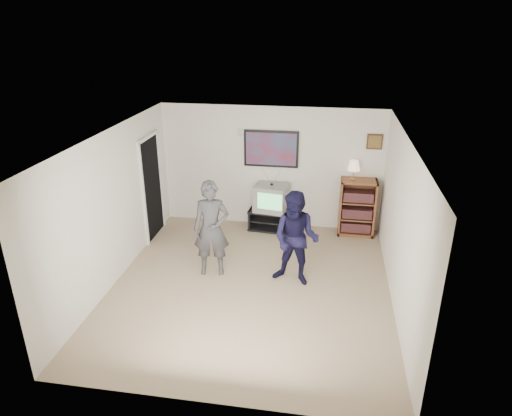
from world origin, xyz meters
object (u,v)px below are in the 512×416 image
(media_stand, at_px, (270,219))
(person_tall, at_px, (211,229))
(bookshelf, at_px, (357,207))
(person_short, at_px, (296,239))
(crt_television, at_px, (271,198))

(media_stand, distance_m, person_tall, 2.13)
(bookshelf, height_order, person_tall, person_tall)
(media_stand, xyz_separation_m, person_tall, (-0.74, -1.89, 0.62))
(media_stand, bearing_deg, bookshelf, 6.56)
(person_tall, relative_size, person_short, 1.04)
(crt_television, bearing_deg, person_short, -62.45)
(crt_television, height_order, person_short, person_short)
(media_stand, height_order, crt_television, crt_television)
(crt_television, bearing_deg, bookshelf, 11.00)
(media_stand, height_order, person_tall, person_tall)
(media_stand, bearing_deg, person_short, -66.31)
(person_short, bearing_deg, bookshelf, 75.52)
(person_tall, bearing_deg, bookshelf, 28.64)
(media_stand, xyz_separation_m, bookshelf, (1.74, 0.05, 0.36))
(person_tall, distance_m, person_short, 1.42)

